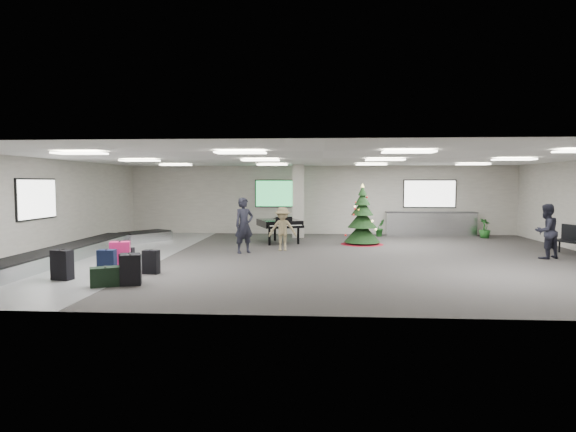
# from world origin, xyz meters

# --- Properties ---
(ground) EXTENTS (18.00, 18.00, 0.00)m
(ground) POSITION_xyz_m (0.00, 0.00, 0.00)
(ground) COLOR #33302E
(ground) RESTS_ON ground
(room_envelope) EXTENTS (18.02, 14.02, 3.21)m
(room_envelope) POSITION_xyz_m (-0.38, 0.67, 2.33)
(room_envelope) COLOR #A19D93
(room_envelope) RESTS_ON ground
(baggage_carousel) EXTENTS (2.28, 9.71, 0.43)m
(baggage_carousel) POSITION_xyz_m (-7.84, -0.08, 0.21)
(baggage_carousel) COLOR silver
(baggage_carousel) RESTS_ON ground
(service_counter) EXTENTS (4.05, 0.65, 1.08)m
(service_counter) POSITION_xyz_m (5.00, 6.65, 0.55)
(service_counter) COLOR silver
(service_counter) RESTS_ON ground
(suitcase_0) EXTENTS (0.49, 0.32, 0.73)m
(suitcase_0) POSITION_xyz_m (-4.68, -4.30, 0.35)
(suitcase_0) COLOR black
(suitcase_0) RESTS_ON ground
(suitcase_1) EXTENTS (0.52, 0.35, 0.75)m
(suitcase_1) POSITION_xyz_m (-4.52, -4.65, 0.36)
(suitcase_1) COLOR black
(suitcase_1) RESTS_ON ground
(pink_suitcase) EXTENTS (0.58, 0.43, 0.84)m
(pink_suitcase) POSITION_xyz_m (-5.48, -2.97, 0.41)
(pink_suitcase) COLOR #D31B5E
(pink_suitcase) RESTS_ON ground
(suitcase_3) EXTENTS (0.45, 0.29, 0.65)m
(suitcase_3) POSITION_xyz_m (-4.54, -3.20, 0.32)
(suitcase_3) COLOR black
(suitcase_3) RESTS_ON ground
(navy_suitcase) EXTENTS (0.46, 0.29, 0.70)m
(navy_suitcase) POSITION_xyz_m (-5.60, -3.53, 0.34)
(navy_suitcase) COLOR black
(navy_suitcase) RESTS_ON ground
(suitcase_5) EXTENTS (0.55, 0.38, 0.77)m
(suitcase_5) POSITION_xyz_m (-6.46, -4.14, 0.38)
(suitcase_5) COLOR black
(suitcase_5) RESTS_ON ground
(green_duffel) EXTENTS (0.76, 0.60, 0.47)m
(green_duffel) POSITION_xyz_m (-5.07, -4.79, 0.23)
(green_duffel) COLOR black
(green_duffel) RESTS_ON ground
(suitcase_8) EXTENTS (0.39, 0.22, 0.59)m
(suitcase_8) POSITION_xyz_m (-5.55, -2.34, 0.29)
(suitcase_8) COLOR black
(suitcase_8) RESTS_ON ground
(christmas_tree) EXTENTS (1.67, 1.67, 2.39)m
(christmas_tree) POSITION_xyz_m (1.60, 3.31, 0.82)
(christmas_tree) COLOR maroon
(christmas_tree) RESTS_ON ground
(grand_piano) EXTENTS (2.03, 2.30, 1.10)m
(grand_piano) POSITION_xyz_m (-1.66, 3.52, 0.78)
(grand_piano) COLOR black
(grand_piano) RESTS_ON ground
(traveler_a) EXTENTS (0.83, 0.78, 1.91)m
(traveler_a) POSITION_xyz_m (-2.65, 0.67, 0.95)
(traveler_a) COLOR black
(traveler_a) RESTS_ON ground
(traveler_b) EXTENTS (1.02, 0.62, 1.54)m
(traveler_b) POSITION_xyz_m (-1.38, 1.39, 0.77)
(traveler_b) COLOR #81724F
(traveler_b) RESTS_ON ground
(traveler_bench) EXTENTS (1.05, 0.97, 1.75)m
(traveler_bench) POSITION_xyz_m (7.09, 0.07, 0.87)
(traveler_bench) COLOR black
(traveler_bench) RESTS_ON ground
(potted_plant_left) EXTENTS (0.55, 0.51, 0.79)m
(potted_plant_left) POSITION_xyz_m (2.65, 6.11, 0.39)
(potted_plant_left) COLOR #164519
(potted_plant_left) RESTS_ON ground
(potted_plant_right) EXTENTS (0.65, 0.65, 0.85)m
(potted_plant_right) POSITION_xyz_m (7.12, 5.76, 0.43)
(potted_plant_right) COLOR #164519
(potted_plant_right) RESTS_ON ground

